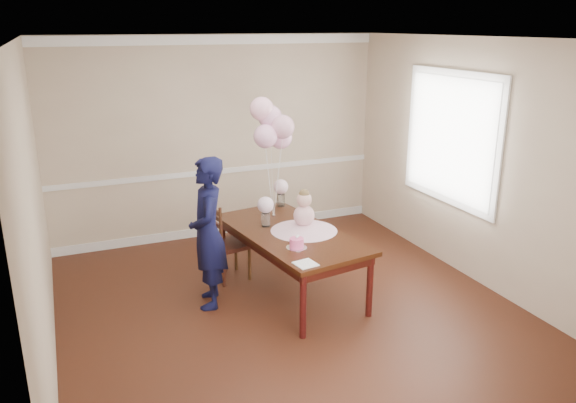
{
  "coord_description": "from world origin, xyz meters",
  "views": [
    {
      "loc": [
        -2.03,
        -4.71,
        2.82
      ],
      "look_at": [
        0.14,
        0.44,
        1.05
      ],
      "focal_mm": 35.0,
      "sensor_mm": 36.0,
      "label": 1
    }
  ],
  "objects": [
    {
      "name": "baby_head",
      "position": [
        0.31,
        0.42,
        1.06
      ],
      "size": [
        0.16,
        0.16,
        0.16
      ],
      "primitive_type": "sphere",
      "color": "#D9A595",
      "rests_on": "baby_torso"
    },
    {
      "name": "balloon_b",
      "position": [
        0.28,
        0.94,
        1.75
      ],
      "size": [
        0.26,
        0.26,
        0.26
      ],
      "primitive_type": "sphere",
      "color": "#DA9AB1",
      "rests_on": "balloon_ribbon_b"
    },
    {
      "name": "ceiling",
      "position": [
        0.0,
        0.0,
        2.7
      ],
      "size": [
        4.5,
        5.0,
        0.02
      ],
      "primitive_type": "cube",
      "color": "silver",
      "rests_on": "wall_back"
    },
    {
      "name": "birthday_cake",
      "position": [
        0.04,
        -0.0,
        0.76
      ],
      "size": [
        0.16,
        0.16,
        0.09
      ],
      "primitive_type": "cylinder",
      "rotation": [
        0.0,
        0.0,
        0.15
      ],
      "color": "#F84E91",
      "rests_on": "cake_platter"
    },
    {
      "name": "balloon_c",
      "position": [
        0.19,
        1.07,
        1.84
      ],
      "size": [
        0.26,
        0.26,
        0.26
      ],
      "primitive_type": "sphere",
      "color": "#E2A0C3",
      "rests_on": "balloon_ribbon_c"
    },
    {
      "name": "chair_leg_fl",
      "position": [
        -0.47,
        0.85,
        0.2
      ],
      "size": [
        0.04,
        0.04,
        0.39
      ],
      "primitive_type": "cylinder",
      "rotation": [
        0.0,
        0.0,
        0.18
      ],
      "color": "black",
      "rests_on": "floor"
    },
    {
      "name": "chair_slat_top",
      "position": [
        -0.51,
        1.01,
        0.86
      ],
      "size": [
        0.09,
        0.37,
        0.05
      ],
      "primitive_type": "cube",
      "rotation": [
        0.0,
        0.0,
        0.18
      ],
      "color": "#371D0F",
      "rests_on": "dining_chair_seat"
    },
    {
      "name": "cake_platter",
      "position": [
        0.04,
        -0.0,
        0.71
      ],
      "size": [
        0.24,
        0.24,
        0.01
      ],
      "primitive_type": "cylinder",
      "rotation": [
        0.0,
        0.0,
        0.15
      ],
      "color": "#B9B9BD",
      "rests_on": "dining_table_top"
    },
    {
      "name": "cake_flower_a",
      "position": [
        0.04,
        -0.0,
        0.82
      ],
      "size": [
        0.03,
        0.03,
        0.03
      ],
      "primitive_type": "sphere",
      "color": "silver",
      "rests_on": "birthday_cake"
    },
    {
      "name": "roses_near",
      "position": [
        -0.01,
        0.7,
        0.95
      ],
      "size": [
        0.18,
        0.18,
        0.18
      ],
      "primitive_type": "sphere",
      "color": "silver",
      "rests_on": "rose_vase_near"
    },
    {
      "name": "baby_torso",
      "position": [
        0.31,
        0.42,
        0.88
      ],
      "size": [
        0.23,
        0.23,
        0.23
      ],
      "primitive_type": "sphere",
      "color": "pink",
      "rests_on": "baby_skirt"
    },
    {
      "name": "wall_back",
      "position": [
        0.0,
        2.5,
        1.35
      ],
      "size": [
        4.5,
        0.02,
        2.7
      ],
      "primitive_type": "cube",
      "color": "tan",
      "rests_on": "floor"
    },
    {
      "name": "chair_back_post_l",
      "position": [
        -0.48,
        0.85,
        0.68
      ],
      "size": [
        0.04,
        0.04,
        0.51
      ],
      "primitive_type": "cylinder",
      "rotation": [
        0.0,
        0.0,
        0.18
      ],
      "color": "#361B0E",
      "rests_on": "dining_chair_seat"
    },
    {
      "name": "rose_vase_far",
      "position": [
        0.4,
        1.29,
        0.78
      ],
      "size": [
        0.11,
        0.11,
        0.15
      ],
      "primitive_type": "cylinder",
      "rotation": [
        0.0,
        0.0,
        0.15
      ],
      "color": "silver",
      "rests_on": "dining_table_top"
    },
    {
      "name": "baby_skirt",
      "position": [
        0.31,
        0.42,
        0.75
      ],
      "size": [
        0.82,
        0.82,
        0.09
      ],
      "primitive_type": "cone",
      "rotation": [
        0.0,
        0.0,
        0.15
      ],
      "color": "#E5A9BC",
      "rests_on": "dining_table_top"
    },
    {
      "name": "dining_table_top",
      "position": [
        0.17,
        0.44,
        0.68
      ],
      "size": [
        1.21,
        2.01,
        0.05
      ],
      "primitive_type": "cube",
      "rotation": [
        0.0,
        0.0,
        0.15
      ],
      "color": "black",
      "rests_on": "table_leg_fl"
    },
    {
      "name": "balloon_ribbon_c",
      "position": [
        0.19,
        1.02,
        1.21
      ],
      "size": [
        0.01,
        0.09,
        0.98
      ],
      "primitive_type": "cylinder",
      "rotation": [
        -0.09,
        0.02,
        0.15
      ],
      "color": "silver",
      "rests_on": "balloon_weight"
    },
    {
      "name": "balloon_ribbon_a",
      "position": [
        0.14,
        0.96,
        1.11
      ],
      "size": [
        0.09,
        0.02,
        0.79
      ],
      "primitive_type": "cylinder",
      "rotation": [
        0.0,
        -0.1,
        0.15
      ],
      "color": "white",
      "rests_on": "balloon_weight"
    },
    {
      "name": "floor",
      "position": [
        0.0,
        0.0,
        0.0
      ],
      "size": [
        4.5,
        5.0,
        0.0
      ],
      "primitive_type": "cube",
      "color": "black",
      "rests_on": "ground"
    },
    {
      "name": "balloon_a",
      "position": [
        0.09,
        0.96,
        1.65
      ],
      "size": [
        0.26,
        0.26,
        0.26
      ],
      "primitive_type": "sphere",
      "color": "#EEA8CD",
      "rests_on": "balloon_ribbon_a"
    },
    {
      "name": "chair_back_post_r",
      "position": [
        -0.54,
        1.17,
        0.68
      ],
      "size": [
        0.04,
        0.04,
        0.51
      ],
      "primitive_type": "cylinder",
      "rotation": [
        0.0,
        0.0,
        0.18
      ],
      "color": "#3D1C10",
      "rests_on": "dining_chair_seat"
    },
    {
      "name": "table_leg_fr",
      "position": [
        0.69,
        -0.36,
        0.33
      ],
      "size": [
        0.08,
        0.08,
        0.66
      ],
      "primitive_type": "cylinder",
      "rotation": [
        0.0,
        0.0,
        0.15
      ],
      "color": "black",
      "rests_on": "floor"
    },
    {
      "name": "table_leg_fl",
      "position": [
        -0.09,
        -0.47,
        0.33
      ],
      "size": [
        0.08,
        0.08,
        0.66
      ],
      "primitive_type": "cylinder",
      "rotation": [
        0.0,
        0.0,
        0.15
      ],
      "color": "black",
      "rests_on": "floor"
    },
    {
      "name": "window_frame",
      "position": [
        2.23,
        0.5,
        1.55
      ],
      "size": [
        0.02,
        1.66,
        1.56
      ],
      "primitive_type": "cube",
      "color": "white",
      "rests_on": "wall_right"
    },
    {
      "name": "baseboard_trim",
      "position": [
        0.0,
        2.49,
        0.06
      ],
      "size": [
        4.5,
        0.02,
        0.12
      ],
      "primitive_type": "cube",
      "color": "silver",
      "rests_on": "floor"
    },
    {
      "name": "balloon_weight",
      "position": [
        0.18,
        0.97,
        0.72
      ],
      "size": [
        0.04,
        0.04,
        0.02
      ],
      "primitive_type": "cylinder",
      "rotation": [
        0.0,
        0.0,
        0.15
      ],
      "color": "#BBBBC0",
      "rests_on": "dining_table_top"
    },
    {
      "name": "chair_slat_low",
      "position": [
        -0.51,
        1.01,
        0.57
      ],
      "size": [
        0.09,
        0.37,
        0.05
      ],
      "primitive_type": "cube",
      "rotation": [
        0.0,
        0.0,
        0.18
      ],
      "color": "#39170F",
      "rests_on": "dining_chair_seat"
    },
    {
      "name": "table_apron",
      "position": [
        0.17,
        0.44,
        0.61
      ],
      "size": [
        1.11,
        1.9,
        0.09
      ],
      "primitive_type": "cube",
      "rotation": [
        0.0,
        0.0,
        0.15
      ],
      "color": "black",
      "rests_on": "table_leg_fl"
    },
    {
      "name": "balloon_ribbon_e",
      "position": [
        0.25,
        1.02,
        1.09
      ],
      "size": [
        0.12,
        0.09,
        0.73
      ],
      "primitive_type": "cylinder",
      "rotation": [
        -0.09,
        0.17,
        0.15
      ],
      "color": "white",
      "rests_on": "balloon_weight"
    },
    {
      "name": "roses_far",
      "position": [
        0.4,
        1.29,
        0.95
      ],
      "size": [
        0.18,
        0.18,
        0.18
      ],
      "primitive_type": "sphere",
      "color": "white",
      "rests_on": "rose_vase_far"
    },
    {
      "name": "wall_front",
      "position": [
        0.0,
        -2.5,
        1.35
      ],
      "size": [
        4.5,
        0.02,
        2.7
      ],
      "primitive_type": "cube",
      "color": "tan",
      "rests_on": "floor"
    },
    {
      "name": "cake_flower_b",
      "position": [
        0.07,
        0.02,
        0.82
      ],
      "size": [
        0.03,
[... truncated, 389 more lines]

